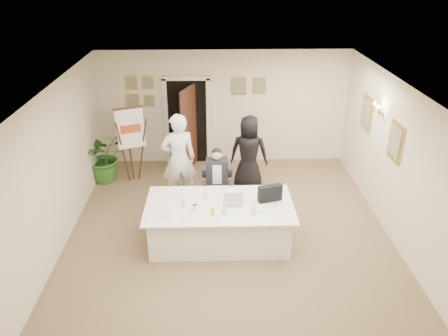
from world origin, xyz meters
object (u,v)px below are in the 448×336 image
laptop (233,196)px  steel_jug (195,207)px  laptop_bag (270,193)px  paper_stack (261,209)px  standing_man (179,159)px  conference_table (219,223)px  oj_glass (213,211)px  seated_man (217,180)px  standing_woman (249,153)px  flip_chart (132,149)px  potted_palm (104,156)px

laptop → steel_jug: (-0.67, -0.23, -0.08)m
laptop_bag → paper_stack: (-0.20, -0.30, -0.14)m
steel_jug → standing_man: bearing=102.8°
conference_table → oj_glass: (-0.12, -0.34, 0.45)m
conference_table → seated_man: seated_man is taller
standing_man → oj_glass: bearing=96.9°
conference_table → standing_woman: bearing=71.5°
oj_glass → seated_man: bearing=86.3°
flip_chart → oj_glass: bearing=-56.9°
flip_chart → laptop_bag: flip_chart is taller
flip_chart → steel_jug: (1.52, -2.64, 0.01)m
laptop → potted_palm: bearing=136.7°
standing_man → laptop: bearing=112.4°
seated_man → flip_chart: flip_chart is taller
standing_woman → seated_man: bearing=63.1°
laptop → paper_stack: (0.47, -0.24, -0.12)m
flip_chart → steel_jug: flip_chart is taller
conference_table → flip_chart: (-1.94, 2.45, 0.42)m
standing_man → oj_glass: 1.96m
laptop_bag → seated_man: bearing=116.8°
standing_man → paper_stack: standing_man is taller
seated_man → laptop_bag: bearing=-60.4°
steel_jug → conference_table: bearing=23.6°
steel_jug → potted_palm: bearing=128.7°
potted_palm → oj_glass: 3.83m
oj_glass → steel_jug: size_ratio=1.18×
seated_man → steel_jug: 1.35m
paper_stack → oj_glass: bearing=-170.2°
flip_chart → standing_woman: 2.66m
flip_chart → standing_woman: size_ratio=1.04×
oj_glass → steel_jug: (-0.31, 0.16, -0.01)m
standing_man → conference_table: bearing=104.8°
standing_man → flip_chart: bearing=-53.8°
standing_woman → potted_palm: size_ratio=1.42×
flip_chart → paper_stack: bearing=-45.0°
conference_table → standing_man: size_ratio=1.34×
seated_man → oj_glass: bearing=-107.2°
standing_woman → oj_glass: standing_woman is taller
conference_table → standing_woman: size_ratio=1.54×
potted_palm → standing_man: bearing=-30.2°
paper_stack → conference_table: bearing=164.4°
standing_woman → laptop: standing_woman is taller
seated_man → laptop: seated_man is taller
laptop_bag → paper_stack: 0.38m
standing_woman → oj_glass: 2.52m
standing_man → steel_jug: standing_man is taller
flip_chart → potted_palm: bearing=172.1°
seated_man → laptop: (0.27, -1.05, 0.22)m
flip_chart → paper_stack: flip_chart is taller
standing_woman → laptop: size_ratio=4.72×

